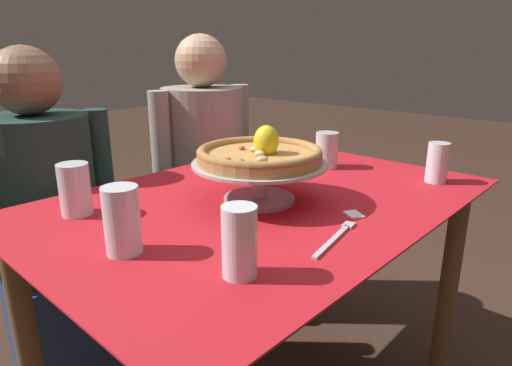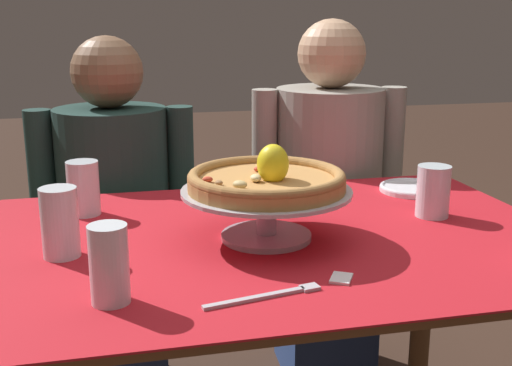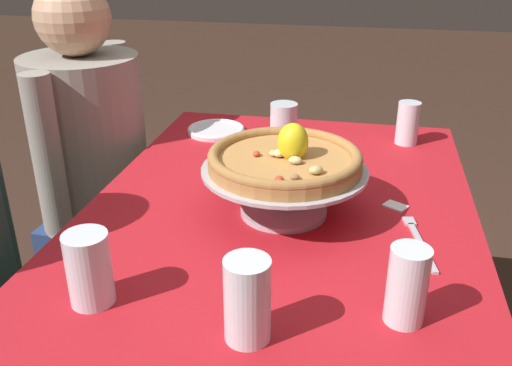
% 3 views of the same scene
% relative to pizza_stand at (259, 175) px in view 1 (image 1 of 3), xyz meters
% --- Properties ---
extents(dining_table, '(1.25, 0.87, 0.74)m').
position_rel_pizza_stand_xyz_m(dining_table, '(0.03, 0.01, -0.18)').
color(dining_table, brown).
rests_on(dining_table, ground).
extents(pizza_stand, '(0.36, 0.36, 0.11)m').
position_rel_pizza_stand_xyz_m(pizza_stand, '(0.00, 0.00, 0.00)').
color(pizza_stand, '#B7B7C1').
rests_on(pizza_stand, dining_table).
extents(pizza, '(0.33, 0.33, 0.10)m').
position_rel_pizza_stand_xyz_m(pizza, '(0.00, -0.00, 0.06)').
color(pizza, '#BC8447').
rests_on(pizza, pizza_stand).
extents(water_glass_front_right, '(0.06, 0.06, 0.12)m').
position_rel_pizza_stand_xyz_m(water_glass_front_right, '(0.50, -0.28, -0.02)').
color(water_glass_front_right, white).
rests_on(water_glass_front_right, dining_table).
extents(water_glass_back_left, '(0.08, 0.08, 0.13)m').
position_rel_pizza_stand_xyz_m(water_glass_back_left, '(-0.38, 0.27, -0.02)').
color(water_glass_back_left, white).
rests_on(water_glass_back_left, dining_table).
extents(water_glass_side_right, '(0.08, 0.08, 0.12)m').
position_rel_pizza_stand_xyz_m(water_glass_side_right, '(0.42, 0.07, -0.02)').
color(water_glass_side_right, silver).
rests_on(water_glass_side_right, dining_table).
extents(water_glass_front_left, '(0.06, 0.06, 0.13)m').
position_rel_pizza_stand_xyz_m(water_glass_front_left, '(-0.33, -0.25, -0.02)').
color(water_glass_front_left, white).
rests_on(water_glass_front_left, dining_table).
extents(water_glass_side_left, '(0.07, 0.07, 0.14)m').
position_rel_pizza_stand_xyz_m(water_glass_side_left, '(-0.42, -0.01, -0.01)').
color(water_glass_side_left, white).
rests_on(water_glass_side_left, dining_table).
extents(side_plate, '(0.18, 0.18, 0.02)m').
position_rel_pizza_stand_xyz_m(side_plate, '(0.48, 0.29, -0.06)').
color(side_plate, white).
rests_on(side_plate, dining_table).
extents(dinner_fork, '(0.21, 0.06, 0.01)m').
position_rel_pizza_stand_xyz_m(dinner_fork, '(-0.07, -0.29, -0.07)').
color(dinner_fork, '#B7B7C1').
rests_on(dinner_fork, dining_table).
extents(sugar_packet, '(0.06, 0.06, 0.00)m').
position_rel_pizza_stand_xyz_m(sugar_packet, '(0.08, -0.25, -0.07)').
color(sugar_packet, white).
rests_on(sugar_packet, dining_table).
extents(diner_left, '(0.49, 0.35, 1.15)m').
position_rel_pizza_stand_xyz_m(diner_left, '(-0.31, 0.67, -0.27)').
color(diner_left, navy).
rests_on(diner_left, ground).
extents(diner_right, '(0.50, 0.36, 1.20)m').
position_rel_pizza_stand_xyz_m(diner_right, '(0.37, 0.66, -0.24)').
color(diner_right, navy).
rests_on(diner_right, ground).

